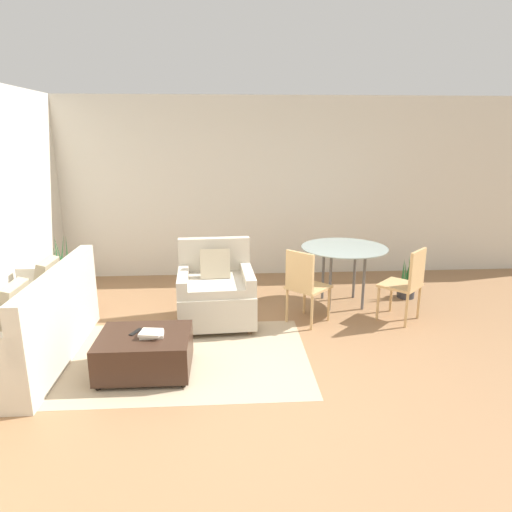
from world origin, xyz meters
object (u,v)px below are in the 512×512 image
potted_plant_small (406,286)px  ottoman (145,352)px  potted_plant (65,293)px  book_stack (151,334)px  tv_remote_primary (136,332)px  couch (30,330)px  armchair (216,292)px  dining_table (344,254)px  dining_chair_near_left (304,282)px  dining_chair_near_right (408,280)px

potted_plant_small → ottoman: bearing=-150.4°
potted_plant → ottoman: bearing=-52.1°
book_stack → potted_plant_small: size_ratio=0.37×
tv_remote_primary → couch: bearing=165.9°
couch → potted_plant: (-0.10, 1.31, -0.08)m
couch → armchair: (1.83, 0.83, 0.05)m
couch → potted_plant_small: bearing=18.8°
book_stack → dining_table: (2.23, 1.70, 0.28)m
dining_table → dining_chair_near_left: dining_chair_near_left is taller
ottoman → dining_chair_near_left: dining_chair_near_left is taller
couch → ottoman: 1.24m
couch → tv_remote_primary: bearing=-14.1°
dining_chair_near_right → ottoman: bearing=-160.3°
ottoman → potted_plant_small: size_ratio=1.40×
ottoman → dining_chair_near_left: bearing=31.9°
tv_remote_primary → potted_plant_small: potted_plant_small is taller
ottoman → potted_plant: 2.10m
dining_table → armchair: bearing=-163.6°
book_stack → dining_table: bearing=37.4°
potted_plant → dining_chair_near_left: 3.05m
couch → tv_remote_primary: (1.10, -0.28, 0.07)m
armchair → tv_remote_primary: armchair is taller
armchair → potted_plant: (-1.93, 0.48, -0.13)m
armchair → dining_chair_near_left: armchair is taller
tv_remote_primary → dining_chair_near_right: 3.17m
couch → armchair: armchair is taller
ottoman → dining_table: bearing=35.9°
armchair → potted_plant: 2.00m
potted_plant → potted_plant_small: potted_plant is taller
ottoman → potted_plant: (-1.29, 1.66, 0.03)m
dining_chair_near_left → ottoman: bearing=-148.1°
couch → dining_chair_near_left: (2.87, 0.70, 0.20)m
ottoman → book_stack: book_stack is taller
dining_table → dining_chair_near_left: (-0.62, -0.62, -0.17)m
couch → dining_chair_near_right: size_ratio=2.21×
potted_plant → dining_chair_near_right: (4.21, -0.61, 0.28)m
book_stack → potted_plant_small: 3.69m
dining_chair_near_left → potted_plant_small: size_ratio=1.48×
couch → dining_table: 3.75m
tv_remote_primary → potted_plant_small: (3.33, 1.78, -0.22)m
tv_remote_primary → dining_chair_near_left: dining_chair_near_left is taller
dining_chair_near_left → book_stack: bearing=-146.0°
book_stack → potted_plant: (-1.36, 1.69, -0.17)m
couch → book_stack: (1.26, -0.38, 0.09)m
potted_plant → book_stack: bearing=-51.2°
armchair → ottoman: armchair is taller
potted_plant → tv_remote_primary: bearing=-52.9°
book_stack → potted_plant_small: potted_plant_small is taller
potted_plant → potted_plant_small: 4.54m
couch → dining_table: (3.49, 1.32, 0.37)m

